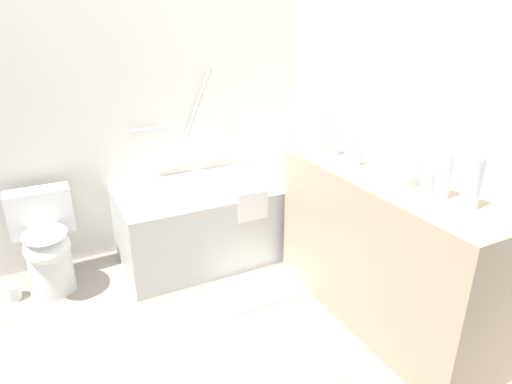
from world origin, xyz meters
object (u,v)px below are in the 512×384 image
at_px(toilet, 46,243).
at_px(sink_faucet, 416,170).
at_px(bath_mat, 265,287).
at_px(water_bottle_1, 474,183).
at_px(sink_basin, 392,174).
at_px(water_bottle_4, 351,146).
at_px(water_bottle_2, 444,176).
at_px(bathtub, 223,215).
at_px(drinking_glass_1, 428,181).
at_px(water_bottle_0, 335,141).
at_px(toilet_paper_roll, 12,292).
at_px(water_bottle_3, 324,132).
at_px(drinking_glass_0, 355,157).

relative_size(toilet, sink_faucet, 4.35).
bearing_deg(bath_mat, water_bottle_1, -62.73).
distance_m(sink_basin, water_bottle_4, 0.37).
bearing_deg(sink_faucet, water_bottle_2, -114.61).
bearing_deg(bathtub, drinking_glass_1, -68.07).
bearing_deg(water_bottle_0, toilet_paper_roll, 160.62).
distance_m(bathtub, toilet_paper_roll, 1.48).
relative_size(bathtub, sink_basin, 5.31).
bearing_deg(water_bottle_2, water_bottle_1, -83.75).
bearing_deg(water_bottle_1, water_bottle_2, 96.25).
height_order(water_bottle_1, water_bottle_2, water_bottle_1).
height_order(water_bottle_0, drinking_glass_1, water_bottle_0).
height_order(sink_faucet, bath_mat, sink_faucet).
relative_size(sink_faucet, water_bottle_1, 0.58).
distance_m(bath_mat, toilet_paper_roll, 1.62).
xyz_separation_m(water_bottle_0, drinking_glass_1, (0.05, -0.70, -0.03)).
bearing_deg(water_bottle_2, sink_faucet, 65.39).
height_order(water_bottle_2, water_bottle_4, water_bottle_2).
xyz_separation_m(water_bottle_3, toilet_paper_roll, (-1.94, 0.58, -0.95)).
bearing_deg(drinking_glass_1, drinking_glass_0, 96.86).
distance_m(water_bottle_2, water_bottle_3, 0.90).
distance_m(bathtub, sink_basin, 1.39).
relative_size(sink_faucet, water_bottle_2, 0.65).
relative_size(drinking_glass_0, toilet_paper_roll, 0.86).
bearing_deg(water_bottle_2, sink_basin, 97.65).
bearing_deg(toilet_paper_roll, drinking_glass_0, -24.90).
bearing_deg(sink_basin, drinking_glass_1, -77.28).
bearing_deg(drinking_glass_0, drinking_glass_1, -83.14).
xyz_separation_m(sink_basin, drinking_glass_1, (0.04, -0.20, 0.02)).
relative_size(bath_mat, toilet_paper_roll, 5.30).
distance_m(sink_faucet, water_bottle_1, 0.46).
height_order(water_bottle_3, drinking_glass_0, water_bottle_3).
xyz_separation_m(water_bottle_1, drinking_glass_0, (-0.07, 0.72, -0.08)).
xyz_separation_m(water_bottle_3, drinking_glass_0, (-0.00, -0.32, -0.07)).
bearing_deg(bath_mat, bathtub, 93.90).
relative_size(water_bottle_2, drinking_glass_1, 2.24).
bearing_deg(toilet, sink_faucet, 56.09).
height_order(sink_faucet, water_bottle_3, water_bottle_3).
bearing_deg(water_bottle_0, water_bottle_3, 92.61).
bearing_deg(water_bottle_4, sink_basin, -92.03).
distance_m(toilet, sink_faucet, 2.30).
bearing_deg(toilet_paper_roll, sink_faucet, -29.11).
distance_m(sink_faucet, toilet_paper_roll, 2.58).
height_order(sink_faucet, drinking_glass_0, drinking_glass_0).
distance_m(sink_faucet, bath_mat, 1.23).
distance_m(sink_faucet, drinking_glass_1, 0.24).
height_order(water_bottle_0, drinking_glass_0, water_bottle_0).
bearing_deg(sink_basin, water_bottle_2, -82.35).
height_order(toilet, water_bottle_4, water_bottle_4).
distance_m(sink_basin, toilet_paper_roll, 2.44).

